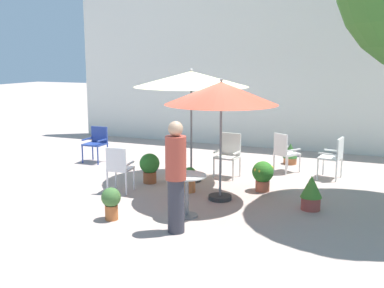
{
  "coord_description": "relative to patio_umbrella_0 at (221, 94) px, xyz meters",
  "views": [
    {
      "loc": [
        3.93,
        -9.14,
        2.69
      ],
      "look_at": [
        0.0,
        0.27,
        0.75
      ],
      "focal_mm": 43.6,
      "sensor_mm": 36.0,
      "label": 1
    }
  ],
  "objects": [
    {
      "name": "ground_plane",
      "position": [
        -1.14,
        1.08,
        -2.0
      ],
      "size": [
        60.0,
        60.0,
        0.0
      ],
      "primitive_type": "plane",
      "color": "#AD988E"
    },
    {
      "name": "villa_facade",
      "position": [
        -1.14,
        5.44,
        0.28
      ],
      "size": [
        11.1,
        0.3,
        4.57
      ],
      "primitive_type": "cube",
      "color": "silver",
      "rests_on": "ground"
    },
    {
      "name": "patio_umbrella_0",
      "position": [
        0.0,
        0.0,
        0.0
      ],
      "size": [
        2.1,
        2.1,
        2.29
      ],
      "color": "#2D2D2D",
      "rests_on": "ground"
    },
    {
      "name": "patio_umbrella_1",
      "position": [
        -1.03,
        1.03,
        0.19
      ],
      "size": [
        2.43,
        2.43,
        2.43
      ],
      "color": "#2D2D2D",
      "rests_on": "ground"
    },
    {
      "name": "cafe_table_0",
      "position": [
        -0.21,
        -1.12,
        -1.5
      ],
      "size": [
        0.67,
        0.67,
        0.73
      ],
      "color": "white",
      "rests_on": "ground"
    },
    {
      "name": "patio_chair_0",
      "position": [
        1.82,
        2.38,
        -1.45
      ],
      "size": [
        0.51,
        0.55,
        0.93
      ],
      "color": "white",
      "rests_on": "ground"
    },
    {
      "name": "patio_chair_1",
      "position": [
        -2.01,
        -0.34,
        -1.46
      ],
      "size": [
        0.49,
        0.47,
        0.93
      ],
      "color": "white",
      "rests_on": "ground"
    },
    {
      "name": "patio_chair_2",
      "position": [
        -3.99,
        1.82,
        -1.47
      ],
      "size": [
        0.5,
        0.48,
        0.9
      ],
      "color": "navy",
      "rests_on": "ground"
    },
    {
      "name": "patio_chair_3",
      "position": [
        0.69,
        2.54,
        -1.48
      ],
      "size": [
        0.62,
        0.64,
        0.93
      ],
      "color": "white",
      "rests_on": "ground"
    },
    {
      "name": "patio_chair_4",
      "position": [
        -0.39,
        1.69,
        -1.44
      ],
      "size": [
        0.53,
        0.48,
        0.98
      ],
      "color": "white",
      "rests_on": "ground"
    },
    {
      "name": "potted_plant_0",
      "position": [
        -1.78,
        0.53,
        -1.64
      ],
      "size": [
        0.43,
        0.43,
        0.64
      ],
      "color": "#994F2D",
      "rests_on": "ground"
    },
    {
      "name": "potted_plant_1",
      "position": [
        0.65,
        3.48,
        -1.73
      ],
      "size": [
        0.37,
        0.37,
        0.53
      ],
      "color": "#B4643C",
      "rests_on": "ground"
    },
    {
      "name": "potted_plant_2",
      "position": [
        -1.3,
        -1.74,
        -1.68
      ],
      "size": [
        0.33,
        0.33,
        0.55
      ],
      "color": "#BE6534",
      "rests_on": "ground"
    },
    {
      "name": "potted_plant_3",
      "position": [
        0.6,
        0.86,
        -1.66
      ],
      "size": [
        0.43,
        0.43,
        0.61
      ],
      "color": "#BC5C40",
      "rests_on": "ground"
    },
    {
      "name": "potted_plant_4",
      "position": [
        -0.72,
        0.23,
        -1.73
      ],
      "size": [
        0.26,
        0.26,
        0.51
      ],
      "color": "#CE7540",
      "rests_on": "ground"
    },
    {
      "name": "potted_plant_5",
      "position": [
        1.68,
        0.06,
        -1.68
      ],
      "size": [
        0.38,
        0.38,
        0.62
      ],
      "color": "#9A423B",
      "rests_on": "ground"
    },
    {
      "name": "standing_person",
      "position": [
        -0.08,
        -1.83,
        -1.1
      ],
      "size": [
        0.44,
        0.44,
        1.74
      ],
      "color": "#33333D",
      "rests_on": "ground"
    }
  ]
}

